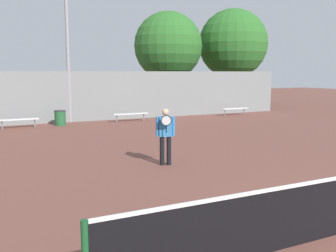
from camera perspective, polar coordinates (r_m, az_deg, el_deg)
The scene contains 9 objects.
tennis_player at distance 11.70m, azimuth -0.37°, elevation -1.05°, with size 0.54×0.49×1.70m.
bench_courtside_near at distance 20.94m, azimuth -20.88°, elevation 0.84°, with size 1.93×0.40×0.46m.
bench_courtside_far at distance 22.36m, azimuth -5.49°, elevation 1.72°, with size 2.07×0.40×0.46m.
bench_adjacent_court at distance 25.90m, azimuth 9.64°, elevation 2.47°, with size 1.93×0.40×0.46m.
light_pole_near_left at distance 22.79m, azimuth -14.48°, elevation 14.59°, with size 0.90×0.60×8.79m.
trash_bin at distance 21.38m, azimuth -15.39°, elevation 1.14°, with size 0.60×0.60×0.80m.
back_fence at distance 23.01m, azimuth -10.36°, elevation 4.29°, with size 25.95×0.06×2.84m.
tree_green_tall at distance 30.18m, azimuth 0.01°, elevation 11.50°, with size 5.14×5.14×7.33m.
tree_green_broad at distance 33.63m, azimuth 9.42°, elevation 11.70°, with size 5.69×5.69×7.99m.
Camera 1 is at (-6.58, -4.41, 2.75)m, focal length 42.00 mm.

